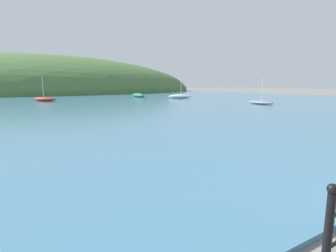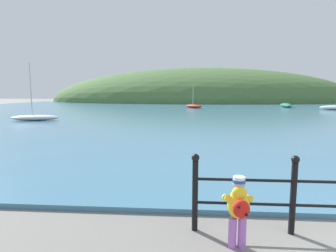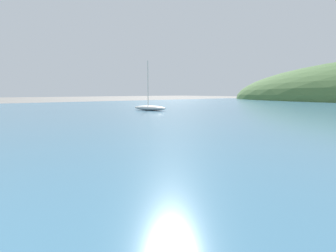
# 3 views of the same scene
# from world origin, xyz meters

# --- Properties ---
(boat_blue_hull) EXTENTS (3.59, 1.66, 4.23)m
(boat_blue_hull) POSITION_xyz_m (-14.90, 16.39, 0.33)
(boat_blue_hull) COLOR silver
(boat_blue_hull) RESTS_ON water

